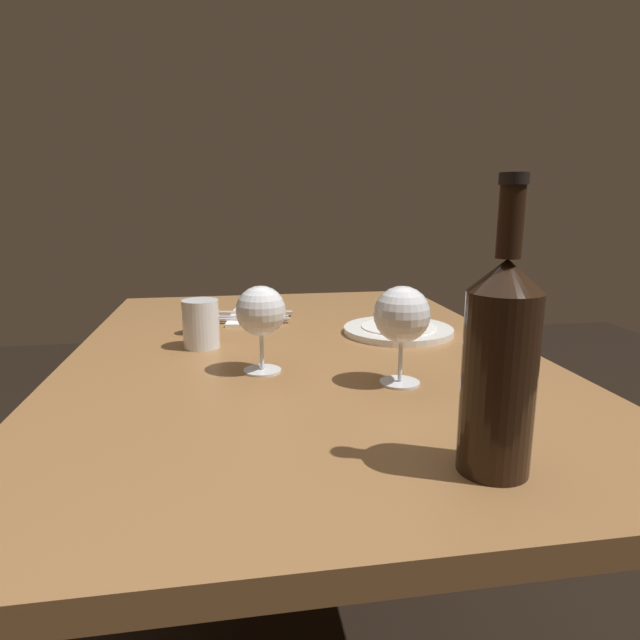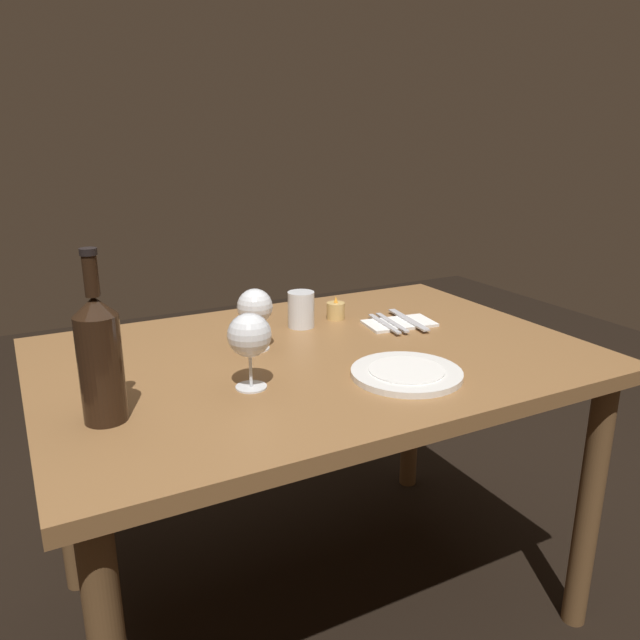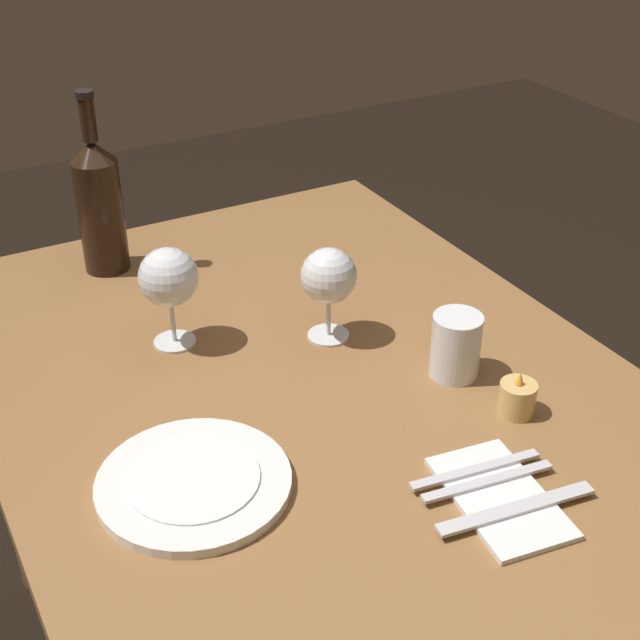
# 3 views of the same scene
# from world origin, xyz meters

# --- Properties ---
(dining_table) EXTENTS (1.30, 0.90, 0.74)m
(dining_table) POSITION_xyz_m (0.00, 0.00, 0.65)
(dining_table) COLOR olive
(dining_table) RESTS_ON ground
(wine_glass_left) EXTENTS (0.09, 0.09, 0.15)m
(wine_glass_left) POSITION_xyz_m (-0.12, 0.09, 0.85)
(wine_glass_left) COLOR white
(wine_glass_left) RESTS_ON dining_table
(wine_glass_right) EXTENTS (0.09, 0.09, 0.16)m
(wine_glass_right) POSITION_xyz_m (-0.22, -0.13, 0.85)
(wine_glass_right) COLOR white
(wine_glass_right) RESTS_ON dining_table
(wine_bottle) EXTENTS (0.08, 0.08, 0.32)m
(wine_bottle) POSITION_xyz_m (-0.51, -0.15, 0.87)
(wine_bottle) COLOR black
(wine_bottle) RESTS_ON dining_table
(water_tumbler) EXTENTS (0.07, 0.07, 0.10)m
(water_tumbler) POSITION_xyz_m (0.06, 0.20, 0.79)
(water_tumbler) COLOR white
(water_tumbler) RESTS_ON dining_table
(votive_candle) EXTENTS (0.05, 0.05, 0.07)m
(votive_candle) POSITION_xyz_m (0.18, 0.22, 0.76)
(votive_candle) COLOR #DBB266
(votive_candle) RESTS_ON dining_table
(dinner_plate) EXTENTS (0.25, 0.25, 0.02)m
(dinner_plate) POSITION_xyz_m (0.10, -0.23, 0.75)
(dinner_plate) COLOR white
(dinner_plate) RESTS_ON dining_table
(folded_napkin) EXTENTS (0.20, 0.13, 0.01)m
(folded_napkin) POSITION_xyz_m (0.31, 0.09, 0.74)
(folded_napkin) COLOR white
(folded_napkin) RESTS_ON dining_table
(fork_inner) EXTENTS (0.04, 0.18, 0.00)m
(fork_inner) POSITION_xyz_m (0.28, 0.09, 0.75)
(fork_inner) COLOR silver
(fork_inner) RESTS_ON folded_napkin
(fork_outer) EXTENTS (0.04, 0.18, 0.00)m
(fork_outer) POSITION_xyz_m (0.26, 0.09, 0.75)
(fork_outer) COLOR silver
(fork_outer) RESTS_ON folded_napkin
(table_knife) EXTENTS (0.05, 0.21, 0.00)m
(table_knife) POSITION_xyz_m (0.34, 0.09, 0.75)
(table_knife) COLOR silver
(table_knife) RESTS_ON folded_napkin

